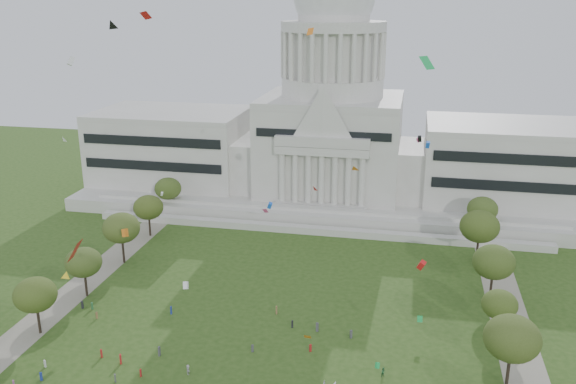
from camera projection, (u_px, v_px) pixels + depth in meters
capitol at (331, 134)px, 196.50m from camera, size 160.00×64.50×91.30m
path_left at (62, 302)px, 134.59m from camera, size 8.00×160.00×0.04m
path_right at (518, 351)px, 116.02m from camera, size 8.00×160.00×0.04m
row_tree_l_2 at (35, 295)px, 119.60m from camera, size 8.42×8.42×11.97m
row_tree_r_2 at (512, 338)px, 102.11m from camera, size 9.55×9.55×13.58m
row_tree_l_3 at (83, 262)px, 135.00m from camera, size 8.12×8.12×11.55m
row_tree_r_3 at (500, 305)px, 118.75m from camera, size 7.01×7.01×9.98m
row_tree_l_4 at (121, 228)px, 151.90m from camera, size 9.29×9.29×13.21m
row_tree_r_4 at (494, 262)px, 132.52m from camera, size 9.19×9.19×13.06m
row_tree_l_5 at (148, 207)px, 169.75m from camera, size 8.33×8.33×11.85m
row_tree_r_5 at (480, 227)px, 151.37m from camera, size 9.82×9.82×13.96m
row_tree_l_6 at (168, 189)px, 187.03m from camera, size 8.19×8.19×11.64m
row_tree_r_6 at (483, 209)px, 168.05m from camera, size 8.42×8.42×11.97m
person_2 at (384, 372)px, 107.87m from camera, size 1.01×1.01×1.82m
person_5 at (188, 369)px, 108.61m from camera, size 1.29×1.86×1.87m
person_10 at (324, 384)px, 104.68m from camera, size 0.69×0.97×1.49m
distant_crowd at (187, 352)px, 114.09m from camera, size 61.32×40.12×1.95m
kite_swarm at (251, 240)px, 96.39m from camera, size 93.43×105.32×58.67m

